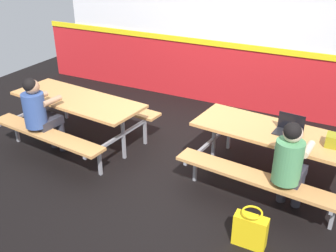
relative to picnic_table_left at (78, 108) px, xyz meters
The scene contains 8 objects.
ground_plane 1.56m from the picnic_table_left, ahead, with size 10.00×10.00×0.02m, color black.
accent_backdrop 2.92m from the picnic_table_left, 59.67° to the left, with size 8.00×0.14×2.60m.
picnic_table_left is the anchor object (origin of this frame).
picnic_table_right 2.88m from the picnic_table_left, ahead, with size 2.12×1.74×0.74m.
student_nearer 0.59m from the picnic_table_left, 111.67° to the right, with size 0.39×0.54×1.21m.
student_further 3.15m from the picnic_table_left, ahead, with size 0.39×0.54×1.21m.
laptop_dark 3.01m from the picnic_table_left, ahead, with size 0.34×0.25×0.22m.
tote_bag_bright 3.12m from the picnic_table_left, 18.05° to the right, with size 0.34×0.21×0.43m.
Camera 1 is at (2.15, -4.23, 2.90)m, focal length 41.33 mm.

